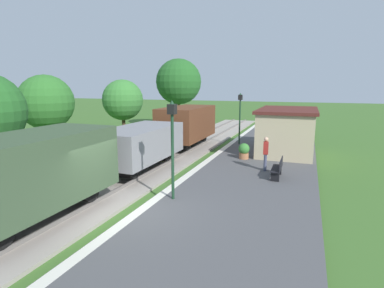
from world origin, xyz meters
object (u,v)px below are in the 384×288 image
(lamp_post_far, at_px, (240,109))
(tree_trackside_far, at_px, (46,102))
(person_waiting, at_px, (266,152))
(tree_field_distant, at_px, (179,82))
(station_hut, at_px, (287,130))
(potted_planter, at_px, (244,151))
(freight_train, at_px, (140,142))
(bench_near_hut, at_px, (278,168))
(lamp_post_near, at_px, (172,132))
(tree_field_left, at_px, (123,100))

(lamp_post_far, bearing_deg, tree_trackside_far, -148.93)
(person_waiting, xyz_separation_m, tree_field_distant, (-10.86, 14.53, 3.65))
(station_hut, height_order, potted_planter, station_hut)
(freight_train, bearing_deg, tree_field_distant, 106.22)
(person_waiting, bearing_deg, station_hut, -105.73)
(freight_train, bearing_deg, person_waiting, 15.94)
(bench_near_hut, height_order, tree_field_distant, tree_field_distant)
(person_waiting, height_order, lamp_post_near, lamp_post_near)
(tree_trackside_far, bearing_deg, freight_train, -12.15)
(freight_train, height_order, lamp_post_far, lamp_post_far)
(bench_near_hut, xyz_separation_m, lamp_post_near, (-3.45, -4.15, 2.08))
(tree_trackside_far, height_order, tree_field_distant, tree_field_distant)
(tree_field_left, bearing_deg, freight_train, -52.14)
(bench_near_hut, height_order, tree_field_left, tree_field_left)
(bench_near_hut, bearing_deg, person_waiting, 124.09)
(person_waiting, bearing_deg, lamp_post_far, -75.57)
(person_waiting, bearing_deg, tree_trackside_far, -7.58)
(person_waiting, distance_m, tree_trackside_far, 14.03)
(potted_planter, distance_m, lamp_post_far, 5.07)
(lamp_post_near, distance_m, lamp_post_far, 11.84)
(station_hut, bearing_deg, lamp_post_near, -108.51)
(person_waiting, height_order, tree_trackside_far, tree_trackside_far)
(lamp_post_near, bearing_deg, tree_field_distant, 112.39)
(freight_train, bearing_deg, bench_near_hut, 5.66)
(tree_trackside_far, bearing_deg, station_hut, 19.04)
(lamp_post_near, height_order, tree_trackside_far, tree_trackside_far)
(person_waiting, xyz_separation_m, lamp_post_near, (-2.72, -5.22, 1.62))
(station_hut, distance_m, tree_field_distant, 15.34)
(lamp_post_far, height_order, tree_field_left, tree_field_left)
(bench_near_hut, relative_size, tree_field_distant, 0.21)
(station_hut, bearing_deg, potted_planter, -128.11)
(freight_train, xyz_separation_m, tree_trackside_far, (-7.73, 1.66, 1.80))
(lamp_post_far, relative_size, tree_field_distant, 0.52)
(lamp_post_far, xyz_separation_m, tree_field_left, (-9.24, -0.86, 0.52))
(person_waiting, relative_size, tree_field_left, 0.35)
(freight_train, height_order, station_hut, station_hut)
(tree_field_left, distance_m, tree_field_distant, 8.97)
(bench_near_hut, height_order, potted_planter, potted_planter)
(bench_near_hut, relative_size, potted_planter, 1.64)
(tree_trackside_far, bearing_deg, person_waiting, 0.36)
(person_waiting, distance_m, tree_field_left, 13.44)
(tree_field_left, xyz_separation_m, tree_field_distant, (1.10, 8.77, 1.51))
(tree_trackside_far, relative_size, tree_field_left, 1.04)
(bench_near_hut, distance_m, lamp_post_far, 8.68)
(person_waiting, relative_size, tree_field_distant, 0.24)
(person_waiting, bearing_deg, tree_field_left, -33.64)
(lamp_post_far, xyz_separation_m, tree_trackside_far, (-11.13, -6.71, 0.60))
(station_hut, distance_m, lamp_post_far, 3.97)
(lamp_post_near, relative_size, tree_trackside_far, 0.72)
(freight_train, relative_size, lamp_post_near, 5.24)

